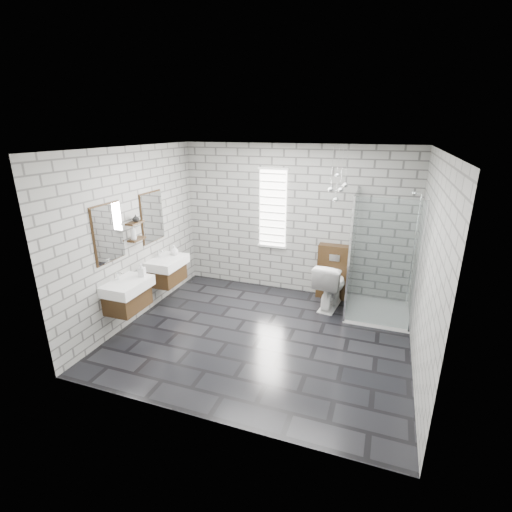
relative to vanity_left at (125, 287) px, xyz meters
The scene contains 20 objects.
floor 2.14m from the vanity_left, 16.93° to the left, with size 4.20×3.60×0.02m, color black.
ceiling 2.79m from the vanity_left, 16.93° to the left, with size 4.20×3.60×0.02m, color white.
wall_back 3.12m from the vanity_left, 51.41° to the left, with size 4.20×0.02×2.70m, color #9D9D98.
wall_front 2.35m from the vanity_left, 32.81° to the right, with size 4.20×0.02×2.70m, color #9D9D98.
wall_left 0.85m from the vanity_left, 109.26° to the left, with size 0.02×3.60×2.70m, color #9D9D98.
wall_right 4.10m from the vanity_left, ahead, with size 0.02×3.60×2.70m, color #9D9D98.
vanity_left is the anchor object (origin of this frame).
vanity_right 1.06m from the vanity_left, 90.00° to the left, with size 0.47×0.70×1.57m.
shelf_lower 0.78m from the vanity_left, 103.04° to the left, with size 0.14×0.30×0.03m, color #3D2813.
shelf_upper 0.99m from the vanity_left, 103.04° to the left, with size 0.14×0.30×0.03m, color #3D2813.
window 2.91m from the vanity_left, 57.46° to the left, with size 0.56×0.05×1.48m.
cistern_panel 3.55m from the vanity_left, 40.11° to the left, with size 0.60×0.20×1.00m, color #3D2813.
flush_plate 3.47m from the vanity_left, 38.78° to the left, with size 0.18×0.01×0.12m, color silver.
shower_enclosure 3.85m from the vanity_left, 27.35° to the left, with size 1.00×1.00×2.03m.
pendant_cluster 3.58m from the vanity_left, 35.85° to the left, with size 0.29×0.20×0.89m.
toilet 3.32m from the vanity_left, 34.85° to the left, with size 0.46×0.80×0.82m, color white.
soap_bottle_a 0.33m from the vanity_left, 60.33° to the left, with size 0.09×0.09×0.21m, color #B2B2B2.
soap_bottle_b 1.27m from the vanity_left, 86.90° to the left, with size 0.14×0.14×0.17m, color #B2B2B2.
soap_bottle_c 0.84m from the vanity_left, 104.05° to the left, with size 0.09×0.09×0.23m, color #B2B2B2.
vase 1.05m from the vanity_left, 101.65° to the left, with size 0.10×0.10×0.11m, color #B2B2B2.
Camera 1 is at (1.55, -4.60, 2.96)m, focal length 26.00 mm.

